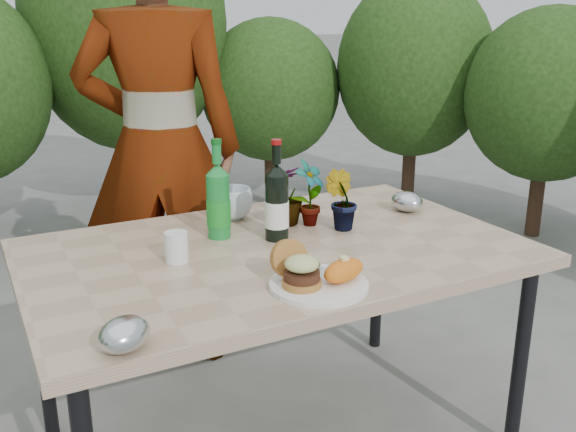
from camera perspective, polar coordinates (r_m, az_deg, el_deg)
name	(u,v)px	position (r m, az deg, el deg)	size (l,w,h in m)	color
patio_table	(277,263)	(2.13, -1.00, -4.23)	(1.60, 1.00, 0.75)	tan
shrub_hedge	(138,79)	(3.59, -13.23, 11.78)	(6.84, 5.13, 2.32)	#382316
dinner_plate	(319,285)	(1.81, 2.76, -6.15)	(0.28, 0.28, 0.01)	white
burger_stack	(298,269)	(1.78, 0.94, -4.70)	(0.11, 0.16, 0.11)	#B7722D
sweet_potato	(344,270)	(1.81, 4.96, -4.84)	(0.15, 0.08, 0.06)	orange
grilled_veg	(308,266)	(1.88, 1.80, -4.48)	(0.08, 0.05, 0.03)	olive
wine_bottle	(277,203)	(2.14, -1.01, 1.12)	(0.08, 0.08, 0.34)	black
sparkling_water	(218,202)	(2.18, -6.22, 1.23)	(0.08, 0.08, 0.34)	#17802E
plastic_cup	(176,247)	(2.00, -9.88, -2.73)	(0.07, 0.07, 0.10)	white
seedling_left	(310,193)	(2.29, 1.94, 2.04)	(0.13, 0.09, 0.24)	#225B1F
seedling_mid	(341,200)	(2.26, 4.73, 1.39)	(0.12, 0.09, 0.21)	#2B6021
seedling_right	(286,195)	(2.31, -0.21, 1.84)	(0.12, 0.12, 0.22)	#2B561D
blue_bowl	(233,203)	(2.39, -4.95, 1.12)	(0.15, 0.15, 0.12)	silver
foil_packet_left	(124,334)	(1.52, -14.36, -10.14)	(0.13, 0.11, 0.08)	#B6BABE
foil_packet_right	(407,202)	(2.52, 10.53, 1.26)	(0.13, 0.11, 0.08)	#B1B3B8
person	(160,149)	(2.73, -11.32, 5.83)	(0.69, 0.45, 1.89)	#9E6B4F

